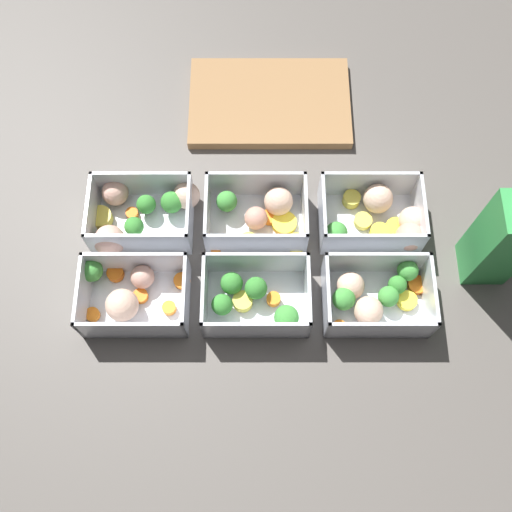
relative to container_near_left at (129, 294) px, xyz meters
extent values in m
plane|color=#56514C|center=(0.19, 0.06, -0.03)|extent=(4.00, 4.00, 0.00)
cube|color=silver|center=(0.01, 0.00, -0.02)|extent=(0.16, 0.11, 0.00)
cube|color=silver|center=(0.01, -0.06, 0.01)|extent=(0.16, 0.01, 0.07)
cube|color=silver|center=(0.01, 0.05, 0.01)|extent=(0.16, 0.01, 0.07)
cube|color=silver|center=(-0.07, 0.00, 0.01)|extent=(0.01, 0.11, 0.07)
cube|color=silver|center=(0.09, 0.00, 0.01)|extent=(0.01, 0.11, 0.07)
sphere|color=beige|center=(-0.01, -0.02, 0.00)|extent=(0.05, 0.05, 0.05)
cylinder|color=orange|center=(0.06, -0.02, -0.02)|extent=(0.02, 0.02, 0.01)
cylinder|color=orange|center=(0.01, 0.00, -0.02)|extent=(0.03, 0.03, 0.01)
cylinder|color=orange|center=(0.08, 0.03, -0.02)|extent=(0.04, 0.04, 0.01)
cylinder|color=orange|center=(-0.06, -0.03, -0.02)|extent=(0.03, 0.03, 0.01)
cylinder|color=orange|center=(-0.03, 0.04, -0.02)|extent=(0.04, 0.04, 0.01)
sphere|color=#D19E8C|center=(0.02, 0.03, 0.00)|extent=(0.04, 0.04, 0.04)
cylinder|color=#519448|center=(-0.06, 0.04, -0.01)|extent=(0.01, 0.01, 0.02)
sphere|color=#42933D|center=(-0.06, 0.04, 0.01)|extent=(0.03, 0.03, 0.03)
cube|color=silver|center=(0.19, 0.00, -0.02)|extent=(0.16, 0.11, 0.00)
cube|color=silver|center=(0.19, -0.06, 0.01)|extent=(0.16, 0.01, 0.07)
cube|color=silver|center=(0.19, 0.05, 0.01)|extent=(0.16, 0.01, 0.07)
cube|color=silver|center=(0.11, 0.00, 0.01)|extent=(0.01, 0.11, 0.07)
cube|color=silver|center=(0.27, 0.00, 0.01)|extent=(0.01, 0.11, 0.07)
cylinder|color=#DBC647|center=(0.17, -0.01, -0.01)|extent=(0.03, 0.03, 0.02)
cylinder|color=#49883F|center=(0.14, -0.02, -0.02)|extent=(0.01, 0.01, 0.01)
sphere|color=#388433|center=(0.14, -0.02, 0.00)|extent=(0.03, 0.03, 0.03)
cylinder|color=#49883F|center=(0.15, 0.02, -0.02)|extent=(0.01, 0.01, 0.01)
sphere|color=#388433|center=(0.15, 0.02, 0.00)|extent=(0.03, 0.03, 0.03)
cylinder|color=#519448|center=(0.23, -0.04, -0.01)|extent=(0.01, 0.01, 0.02)
sphere|color=#42933D|center=(0.23, -0.04, 0.01)|extent=(0.04, 0.04, 0.04)
cylinder|color=#49883F|center=(0.19, 0.01, -0.01)|extent=(0.01, 0.01, 0.02)
sphere|color=#388433|center=(0.19, 0.01, 0.01)|extent=(0.03, 0.03, 0.03)
cylinder|color=orange|center=(0.22, 0.00, -0.01)|extent=(0.03, 0.03, 0.01)
cube|color=silver|center=(0.37, 0.00, -0.02)|extent=(0.16, 0.11, 0.00)
cube|color=silver|center=(0.37, -0.06, 0.01)|extent=(0.16, 0.01, 0.07)
cube|color=silver|center=(0.37, 0.05, 0.01)|extent=(0.16, 0.01, 0.07)
cube|color=silver|center=(0.29, 0.00, 0.01)|extent=(0.01, 0.11, 0.07)
cube|color=silver|center=(0.45, 0.00, 0.01)|extent=(0.01, 0.11, 0.07)
cylinder|color=#519448|center=(0.32, -0.01, -0.01)|extent=(0.01, 0.01, 0.01)
sphere|color=#42933D|center=(0.32, -0.01, 0.01)|extent=(0.03, 0.03, 0.03)
cylinder|color=#519448|center=(0.39, 0.00, -0.02)|extent=(0.01, 0.01, 0.01)
sphere|color=#42933D|center=(0.39, 0.00, 0.00)|extent=(0.03, 0.03, 0.03)
sphere|color=beige|center=(0.33, 0.01, 0.00)|extent=(0.04, 0.04, 0.04)
cylinder|color=#519448|center=(0.42, 0.04, -0.01)|extent=(0.01, 0.01, 0.02)
sphere|color=#42933D|center=(0.42, 0.04, 0.01)|extent=(0.03, 0.03, 0.03)
cylinder|color=orange|center=(0.44, 0.02, -0.02)|extent=(0.04, 0.04, 0.01)
cylinder|color=#49883F|center=(0.40, 0.01, -0.02)|extent=(0.01, 0.01, 0.01)
sphere|color=#388433|center=(0.40, 0.01, 0.00)|extent=(0.03, 0.03, 0.03)
sphere|color=beige|center=(0.36, -0.03, 0.00)|extent=(0.06, 0.06, 0.04)
cylinder|color=orange|center=(0.31, -0.05, -0.02)|extent=(0.03, 0.03, 0.01)
cylinder|color=yellow|center=(0.42, 0.00, -0.02)|extent=(0.03, 0.03, 0.01)
cube|color=silver|center=(0.01, 0.13, -0.02)|extent=(0.16, 0.11, 0.00)
cube|color=silver|center=(0.01, 0.08, 0.01)|extent=(0.16, 0.01, 0.07)
cube|color=silver|center=(0.01, 0.18, 0.01)|extent=(0.16, 0.01, 0.07)
cube|color=silver|center=(-0.07, 0.13, 0.01)|extent=(0.01, 0.11, 0.07)
cube|color=silver|center=(0.09, 0.13, 0.01)|extent=(0.01, 0.11, 0.07)
cylinder|color=orange|center=(-0.01, 0.14, -0.02)|extent=(0.03, 0.03, 0.01)
sphere|color=#D19E8C|center=(-0.04, 0.09, 0.00)|extent=(0.06, 0.06, 0.05)
sphere|color=beige|center=(0.08, 0.17, 0.00)|extent=(0.04, 0.04, 0.04)
cylinder|color=#49883F|center=(0.01, 0.15, -0.02)|extent=(0.01, 0.01, 0.01)
sphere|color=#388433|center=(0.01, 0.15, 0.00)|extent=(0.03, 0.03, 0.03)
cylinder|color=#DBC647|center=(-0.06, 0.13, -0.01)|extent=(0.04, 0.04, 0.02)
cylinder|color=#49883F|center=(0.06, 0.15, -0.02)|extent=(0.01, 0.01, 0.01)
sphere|color=#388433|center=(0.06, 0.15, 0.00)|extent=(0.04, 0.04, 0.04)
sphere|color=#D19E8C|center=(-0.04, 0.17, 0.00)|extent=(0.04, 0.04, 0.04)
cylinder|color=#49883F|center=(0.00, 0.11, -0.01)|extent=(0.01, 0.01, 0.02)
sphere|color=#388433|center=(0.00, 0.11, 0.01)|extent=(0.03, 0.03, 0.03)
cube|color=silver|center=(0.19, 0.13, -0.02)|extent=(0.16, 0.11, 0.00)
cube|color=silver|center=(0.19, 0.08, 0.01)|extent=(0.16, 0.01, 0.07)
cube|color=silver|center=(0.19, 0.18, 0.01)|extent=(0.16, 0.01, 0.07)
cube|color=silver|center=(0.11, 0.13, 0.01)|extent=(0.01, 0.11, 0.07)
cube|color=silver|center=(0.27, 0.13, 0.01)|extent=(0.01, 0.11, 0.07)
cylinder|color=orange|center=(0.21, 0.14, -0.02)|extent=(0.04, 0.04, 0.01)
sphere|color=tan|center=(0.19, 0.13, 0.00)|extent=(0.04, 0.04, 0.04)
cylinder|color=yellow|center=(0.24, 0.13, -0.02)|extent=(0.06, 0.06, 0.01)
cylinder|color=#519448|center=(0.14, 0.15, -0.01)|extent=(0.01, 0.01, 0.01)
sphere|color=#42933D|center=(0.14, 0.15, 0.01)|extent=(0.03, 0.03, 0.03)
cylinder|color=orange|center=(0.13, 0.09, -0.01)|extent=(0.03, 0.03, 0.01)
cylinder|color=yellow|center=(0.18, 0.09, -0.01)|extent=(0.04, 0.04, 0.02)
sphere|color=beige|center=(0.23, 0.16, 0.00)|extent=(0.06, 0.06, 0.05)
cylinder|color=#DBC647|center=(0.25, 0.09, -0.02)|extent=(0.04, 0.04, 0.01)
cylinder|color=orange|center=(0.22, 0.09, -0.02)|extent=(0.04, 0.04, 0.01)
cube|color=silver|center=(0.37, 0.13, -0.02)|extent=(0.16, 0.11, 0.00)
cube|color=silver|center=(0.37, 0.08, 0.01)|extent=(0.16, 0.01, 0.07)
cube|color=silver|center=(0.37, 0.18, 0.01)|extent=(0.16, 0.01, 0.07)
cube|color=silver|center=(0.29, 0.13, 0.01)|extent=(0.01, 0.11, 0.07)
cube|color=silver|center=(0.45, 0.13, 0.01)|extent=(0.01, 0.11, 0.07)
cylinder|color=yellow|center=(0.41, 0.12, -0.02)|extent=(0.05, 0.05, 0.01)
cylinder|color=#DBC647|center=(0.35, 0.17, -0.01)|extent=(0.03, 0.03, 0.02)
cylinder|color=#519448|center=(0.32, 0.10, -0.02)|extent=(0.01, 0.01, 0.01)
sphere|color=#42933D|center=(0.32, 0.10, 0.00)|extent=(0.03, 0.03, 0.03)
sphere|color=tan|center=(0.43, 0.09, 0.00)|extent=(0.06, 0.06, 0.04)
cylinder|color=#DBC647|center=(0.36, 0.13, -0.02)|extent=(0.04, 0.04, 0.01)
sphere|color=beige|center=(0.38, 0.16, 0.00)|extent=(0.06, 0.06, 0.05)
cylinder|color=yellow|center=(0.39, 0.11, -0.01)|extent=(0.04, 0.04, 0.02)
sphere|color=beige|center=(0.44, 0.12, 0.00)|extent=(0.05, 0.05, 0.04)
cube|color=green|center=(0.54, 0.06, 0.07)|extent=(0.07, 0.07, 0.19)
cube|color=olive|center=(0.21, 0.36, -0.02)|extent=(0.28, 0.18, 0.02)
camera|label=1|loc=(0.19, -0.29, 0.85)|focal=42.00mm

